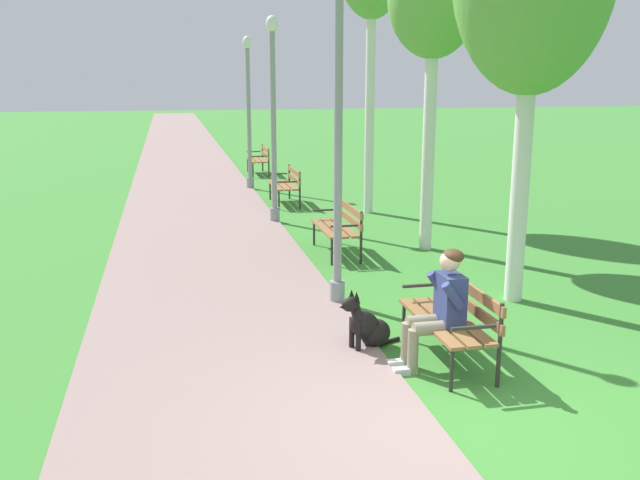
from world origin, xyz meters
The scene contains 12 objects.
ground_plane centered at (0.00, 0.00, 0.00)m, with size 120.00×120.00×0.00m, color #3D8433.
paved_path centered at (-1.73, 24.00, 0.02)m, with size 3.20×60.00×0.04m, color gray.
park_bench_near centered at (0.54, 1.39, 0.51)m, with size 0.55×1.50×0.85m.
park_bench_mid centered at (0.47, 6.05, 0.51)m, with size 0.55×1.50×0.85m.
park_bench_far centered at (0.39, 10.90, 0.51)m, with size 0.55×1.50×0.85m.
park_bench_furthest centered at (0.44, 16.18, 0.51)m, with size 0.55×1.50×0.85m.
person_seated_on_near_bench centered at (0.33, 1.26, 0.68)m, with size 0.74×0.49×1.25m.
dog_black centered at (-0.24, 1.89, 0.26)m, with size 0.80×0.44×0.71m.
lamp_post_near centered at (-0.19, 3.51, 2.16)m, with size 0.24×0.24×4.17m.
lamp_post_mid centered at (-0.20, 8.89, 2.12)m, with size 0.24×0.24×4.09m.
lamp_post_far centered at (-0.19, 13.36, 2.05)m, with size 0.24×0.24×3.96m.
birch_tree_third centered at (2.02, 6.09, 4.14)m, with size 1.52×1.45×5.24m.
Camera 1 is at (-2.27, -4.97, 2.92)m, focal length 38.75 mm.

